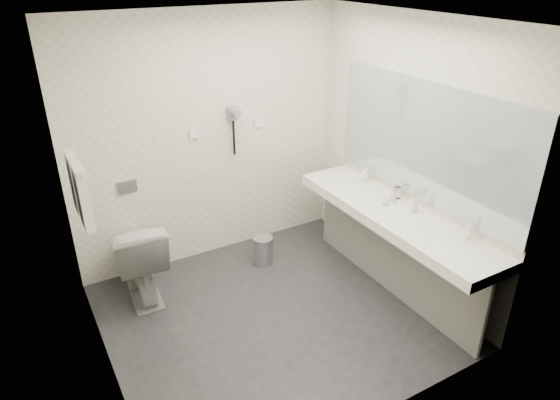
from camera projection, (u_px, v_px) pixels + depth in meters
floor at (274, 315)px, 4.44m from camera, size 2.80×2.80×0.00m
ceiling at (272, 20)px, 3.34m from camera, size 2.80×2.80×0.00m
wall_back at (209, 141)px, 4.90m from camera, size 2.80×0.00×2.80m
wall_front at (382, 270)px, 2.88m from camera, size 2.80×0.00×2.80m
wall_left at (87, 233)px, 3.26m from camera, size 0.00×2.60×2.60m
wall_right at (407, 157)px, 4.52m from camera, size 0.00×2.60×2.60m
vanity_counter at (394, 216)px, 4.44m from camera, size 0.55×2.20×0.10m
vanity_panel at (391, 256)px, 4.63m from camera, size 0.03×2.15×0.75m
vanity_post_near at (485, 318)px, 3.84m from camera, size 0.06×0.06×0.75m
vanity_post_far at (330, 210)px, 5.46m from camera, size 0.06×0.06×0.75m
mirror at (425, 142)px, 4.26m from camera, size 0.02×2.20×1.05m
basin_near at (450, 246)px, 3.91m from camera, size 0.40×0.31×0.05m
basin_far at (350, 186)px, 4.93m from camera, size 0.40×0.31×0.05m
faucet_near at (469, 230)px, 3.96m from camera, size 0.04×0.04×0.15m
faucet_far at (366, 174)px, 4.97m from camera, size 0.04×0.04×0.15m
soap_bottle_a at (393, 198)px, 4.55m from camera, size 0.05×0.05×0.09m
soap_bottle_b at (386, 201)px, 4.51m from camera, size 0.09×0.09×0.08m
soap_bottle_c at (415, 205)px, 4.37m from camera, size 0.07×0.07×0.14m
glass_left at (397, 193)px, 4.63m from camera, size 0.07×0.07×0.12m
toilet at (139, 257)px, 4.55m from camera, size 0.52×0.84×0.81m
flush_plate at (127, 187)px, 4.64m from camera, size 0.18×0.02×0.12m
pedal_bin at (263, 251)px, 5.14m from camera, size 0.27×0.27×0.29m
bin_lid at (263, 238)px, 5.08m from camera, size 0.21×0.21×0.02m
towel_rail at (73, 162)px, 3.58m from camera, size 0.02×0.62×0.02m
towel_near at (83, 197)px, 3.57m from camera, size 0.07×0.24×0.48m
towel_far at (76, 183)px, 3.79m from camera, size 0.07×0.24×0.48m
dryer_cradle at (232, 113)px, 4.88m from camera, size 0.10×0.04×0.14m
dryer_barrel at (235, 112)px, 4.81m from camera, size 0.08×0.14×0.08m
dryer_cord at (234, 138)px, 4.98m from camera, size 0.02×0.02×0.35m
switch_plate_a at (194, 134)px, 4.78m from camera, size 0.09×0.02×0.09m
switch_plate_b at (259, 123)px, 5.09m from camera, size 0.09×0.02×0.09m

